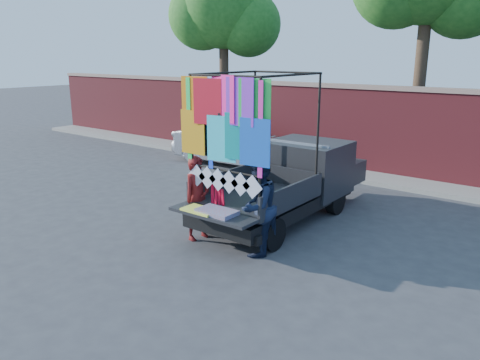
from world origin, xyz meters
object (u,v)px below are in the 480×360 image
Objects in this scene: pickup_truck at (295,180)px; sedan at (235,144)px; woman at (198,198)px; man at (258,206)px.

pickup_truck is 1.19× the size of sedan.
pickup_truck is 3.05× the size of woman.
sedan is 7.06m from man.
sedan is 2.56× the size of woman.
woman is 0.92× the size of man.
woman is 1.34m from man.
sedan is at bearing 39.71° from woman.
woman is at bearing -151.56° from sedan.
man is (0.62, -2.28, 0.10)m from pickup_truck.
pickup_truck reaches higher than woman.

